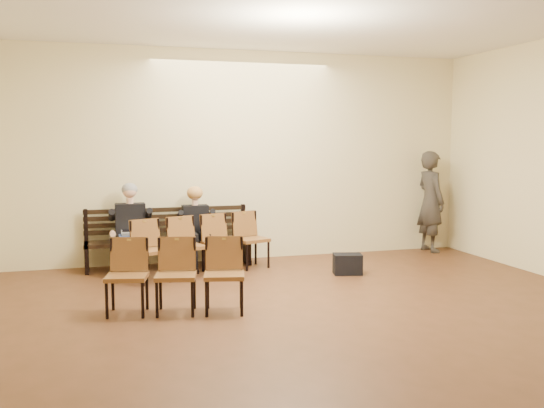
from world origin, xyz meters
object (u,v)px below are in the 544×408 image
at_px(passerby, 431,194).
at_px(chair_row_front, 204,245).
at_px(bench, 169,253).
at_px(laptop, 132,236).
at_px(bag, 347,264).
at_px(water_bottle, 207,235).
at_px(seated_man, 131,228).
at_px(chair_row_back, 176,276).
at_px(seated_woman, 196,231).

height_order(passerby, chair_row_front, passerby).
bearing_deg(bench, laptop, -155.94).
bearing_deg(bag, water_bottle, 155.88).
bearing_deg(seated_man, water_bottle, -13.16).
distance_m(bag, passerby, 2.73).
distance_m(seated_man, laptop, 0.18).
relative_size(bench, water_bottle, 12.29).
bearing_deg(bag, seated_man, 159.68).
distance_m(seated_man, chair_row_back, 2.55).
bearing_deg(bench, passerby, 0.86).
distance_m(bench, chair_row_back, 2.65).
bearing_deg(passerby, laptop, 89.88).
bearing_deg(chair_row_front, bench, 104.26).
relative_size(seated_woman, laptop, 3.84).
xyz_separation_m(chair_row_front, chair_row_back, (-0.68, -1.95, -0.01)).
bearing_deg(chair_row_back, bag, 38.74).
bearing_deg(water_bottle, chair_row_front, -108.14).
height_order(laptop, passerby, passerby).
bearing_deg(laptop, bag, -8.92).
distance_m(seated_man, passerby, 5.34).
distance_m(water_bottle, bag, 2.21).
bearing_deg(laptop, bench, 33.13).
bearing_deg(seated_woman, bench, 164.03).
bearing_deg(bag, bench, 153.20).
xyz_separation_m(bag, chair_row_front, (-2.08, 0.60, 0.29)).
height_order(bench, passerby, passerby).
bearing_deg(seated_woman, chair_row_front, -87.99).
xyz_separation_m(seated_man, passerby, (5.32, 0.19, 0.38)).
distance_m(bench, seated_woman, 0.57).
xyz_separation_m(seated_man, laptop, (0.00, -0.14, -0.11)).
xyz_separation_m(bag, chair_row_back, (-2.76, -1.36, 0.29)).
bearing_deg(chair_row_back, seated_woman, 87.89).
bearing_deg(passerby, seated_woman, 88.82).
distance_m(laptop, bag, 3.30).
height_order(laptop, chair_row_front, chair_row_front).
height_order(seated_man, seated_woman, seated_man).
distance_m(bench, laptop, 0.73).
bearing_deg(chair_row_front, passerby, -8.87).
distance_m(laptop, chair_row_back, 2.40).
xyz_separation_m(laptop, chair_row_front, (1.03, -0.41, -0.11)).
height_order(seated_man, laptop, seated_man).
bearing_deg(bench, chair_row_back, -95.16).
distance_m(bench, seated_man, 0.75).
xyz_separation_m(bag, passerby, (2.20, 1.34, 0.89)).
bearing_deg(passerby, chair_row_front, 96.16).
relative_size(bench, bag, 6.22).
bearing_deg(seated_woman, bag, -28.76).
height_order(seated_man, water_bottle, seated_man).
relative_size(water_bottle, passerby, 0.10).
height_order(water_bottle, bag, water_bottle).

